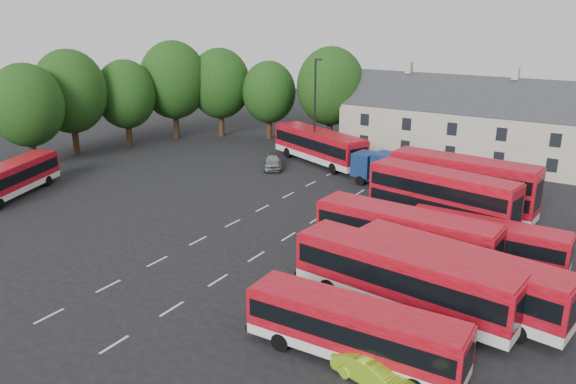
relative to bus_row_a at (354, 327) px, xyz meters
The scene contains 17 objects.
ground 17.90m from the bus_row_a, 149.58° to the left, with size 140.00×140.00×0.00m, color black.
lane_markings 17.03m from the bus_row_a, 139.41° to the left, with size 5.15×33.80×0.01m.
treeline 46.19m from the bus_row_a, 141.82° to the left, with size 29.92×32.59×12.01m.
terrace_houses 39.10m from the bus_row_a, 92.00° to the left, with size 35.70×7.13×10.06m.
bus_row_a is the anchor object (origin of this frame).
bus_row_b 5.60m from the bus_row_a, 87.79° to the left, with size 12.39×4.02×3.44m.
bus_row_c 7.75m from the bus_row_a, 70.84° to the left, with size 12.14×4.48×3.35m.
bus_row_d 11.85m from the bus_row_a, 99.70° to the left, with size 11.84×3.29×3.31m.
bus_row_e 14.16m from the bus_row_a, 79.83° to the left, with size 9.94×2.38×2.81m.
bus_dd_south 18.07m from the bus_row_a, 95.26° to the left, with size 11.09×4.26×4.44m.
bus_dd_north 22.03m from the bus_row_a, 93.31° to the left, with size 11.42×3.47×4.61m.
bus_west 35.96m from the bus_row_a, behind, with size 5.83×10.49×2.92m.
bus_north 34.86m from the bus_row_a, 121.49° to the left, with size 12.41×7.45×3.48m.
box_truck 27.11m from the bus_row_a, 108.35° to the left, with size 7.37×2.99×3.14m.
silver_car 33.37m from the bus_row_a, 129.80° to the left, with size 1.79×4.45×1.52m, color #9B9EA2.
lime_car 2.18m from the bus_row_a, 34.29° to the right, with size 1.37×3.93×1.29m, color #97D921.
lamppost 34.81m from the bus_row_a, 122.32° to the left, with size 0.76×0.37×10.87m.
Camera 1 is at (24.60, -29.53, 15.45)m, focal length 35.00 mm.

